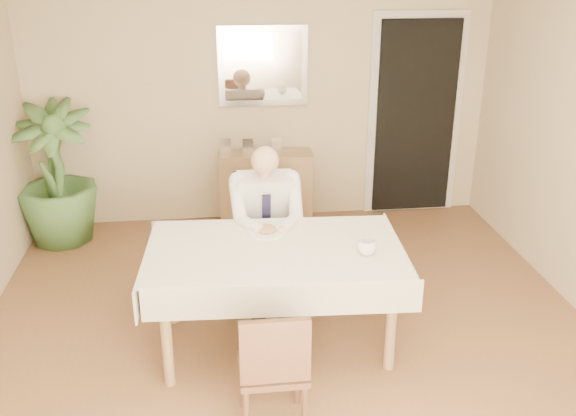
{
  "coord_description": "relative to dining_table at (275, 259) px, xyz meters",
  "views": [
    {
      "loc": [
        -0.49,
        -3.68,
        2.61
      ],
      "look_at": [
        0.0,
        0.35,
        0.95
      ],
      "focal_mm": 40.0,
      "sensor_mm": 36.0,
      "label": 1
    }
  ],
  "objects": [
    {
      "name": "photo_frame_right",
      "position": [
        0.24,
        2.22,
        0.13
      ],
      "size": [
        0.1,
        0.02,
        0.14
      ],
      "primitive_type": "cube",
      "color": "silver",
      "rests_on": "sideboard"
    },
    {
      "name": "chair_near",
      "position": [
        -0.1,
        -0.88,
        -0.22
      ],
      "size": [
        0.38,
        0.38,
        0.81
      ],
      "rotation": [
        0.0,
        0.0,
        0.0
      ],
      "color": "#442E1F",
      "rests_on": "ground"
    },
    {
      "name": "coffee_mug",
      "position": [
        0.58,
        -0.16,
        0.13
      ],
      "size": [
        0.14,
        0.14,
        0.1
      ],
      "primitive_type": "imported",
      "rotation": [
        0.0,
        0.0,
        0.11
      ],
      "color": "white",
      "rests_on": "dining_table"
    },
    {
      "name": "photo_frame_left",
      "position": [
        -0.26,
        2.25,
        0.13
      ],
      "size": [
        0.1,
        0.02,
        0.14
      ],
      "primitive_type": "cube",
      "color": "silver",
      "rests_on": "sideboard"
    },
    {
      "name": "sideboard",
      "position": [
        0.13,
        2.17,
        -0.3
      ],
      "size": [
        0.93,
        0.37,
        0.73
      ],
      "primitive_type": "cube",
      "rotation": [
        0.0,
        0.0,
        -0.06
      ],
      "color": "#906B47",
      "rests_on": "ground"
    },
    {
      "name": "knife",
      "position": [
        0.0,
        0.18,
        0.11
      ],
      "size": [
        0.01,
        0.13,
        0.01
      ],
      "primitive_type": "cylinder",
      "rotation": [
        1.57,
        0.0,
        0.0
      ],
      "color": "silver",
      "rests_on": "dining_table"
    },
    {
      "name": "seated_man",
      "position": [
        0.0,
        0.59,
        0.02
      ],
      "size": [
        0.48,
        0.72,
        1.24
      ],
      "color": "silver",
      "rests_on": "ground"
    },
    {
      "name": "doorway",
      "position": [
        1.66,
        2.32,
        0.33
      ],
      "size": [
        0.96,
        0.07,
        2.1
      ],
      "color": "beige",
      "rests_on": "ground"
    },
    {
      "name": "photo_frame_center",
      "position": [
        -0.04,
        2.21,
        0.13
      ],
      "size": [
        0.1,
        0.02,
        0.14
      ],
      "primitive_type": "cube",
      "color": "silver",
      "rests_on": "sideboard"
    },
    {
      "name": "potted_palm",
      "position": [
        -1.84,
        1.97,
        -0.0
      ],
      "size": [
        0.76,
        0.76,
        1.33
      ],
      "primitive_type": "imported",
      "rotation": [
        0.0,
        0.0,
        -0.02
      ],
      "color": "#385D2C",
      "rests_on": "ground"
    },
    {
      "name": "fork",
      "position": [
        -0.08,
        0.18,
        0.11
      ],
      "size": [
        0.01,
        0.13,
        0.01
      ],
      "primitive_type": "cylinder",
      "rotation": [
        1.57,
        0.0,
        0.0
      ],
      "color": "silver",
      "rests_on": "dining_table"
    },
    {
      "name": "mirror",
      "position": [
        0.13,
        2.32,
        0.88
      ],
      "size": [
        0.86,
        0.04,
        0.76
      ],
      "color": "silver",
      "rests_on": "room"
    },
    {
      "name": "dining_table",
      "position": [
        0.0,
        0.0,
        0.0
      ],
      "size": [
        1.77,
        1.11,
        0.75
      ],
      "rotation": [
        0.0,
        0.0,
        -0.05
      ],
      "color": "#906B47",
      "rests_on": "ground"
    },
    {
      "name": "plate",
      "position": [
        -0.04,
        0.24,
        0.09
      ],
      "size": [
        0.26,
        0.26,
        0.02
      ],
      "primitive_type": "cylinder",
      "color": "white",
      "rests_on": "dining_table"
    },
    {
      "name": "chair_far",
      "position": [
        0.0,
        0.89,
        -0.13
      ],
      "size": [
        0.49,
        0.49,
        0.96
      ],
      "rotation": [
        0.0,
        0.0,
        -0.08
      ],
      "color": "#442E1F",
      "rests_on": "ground"
    },
    {
      "name": "food",
      "position": [
        -0.04,
        0.24,
        0.11
      ],
      "size": [
        0.14,
        0.14,
        0.06
      ],
      "primitive_type": "ellipsoid",
      "color": "brown",
      "rests_on": "dining_table"
    },
    {
      "name": "room",
      "position": [
        0.11,
        -0.15,
        0.63
      ],
      "size": [
        5.0,
        5.02,
        2.6
      ],
      "color": "brown",
      "rests_on": "ground"
    }
  ]
}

